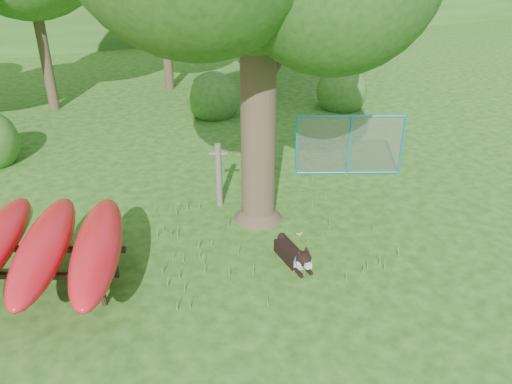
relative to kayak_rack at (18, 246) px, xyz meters
name	(u,v)px	position (x,y,z in m)	size (l,w,h in m)	color
ground	(272,269)	(4.14, -1.15, -0.88)	(80.00, 80.00, 0.00)	#1D4C0F
wooden_post	(219,174)	(4.11, 1.59, -0.09)	(0.40, 0.22, 1.49)	brown
kayak_rack	(18,246)	(0.00, 0.00, 0.00)	(4.17, 4.51, 1.16)	black
husky_dog	(294,255)	(4.59, -1.17, -0.69)	(0.32, 1.23, 0.55)	black
fence_section	(350,145)	(7.71, 1.85, -0.08)	(2.55, 1.12, 2.67)	teal
wildflower_clump	(299,235)	(5.00, -0.59, -0.68)	(0.12, 0.12, 0.25)	#42852B
shrub_right	(340,108)	(10.64, 6.85, -0.88)	(1.80, 1.80, 1.80)	#2B5E1E
shrub_mid	(214,115)	(6.14, 7.85, -0.88)	(1.80, 1.80, 1.80)	#2B5E1E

